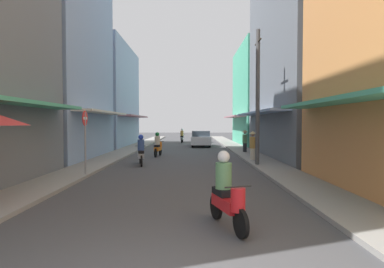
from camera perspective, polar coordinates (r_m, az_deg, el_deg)
ground_plane at (r=22.22m, az=-1.49°, el=-3.59°), size 99.08×99.08×0.00m
sidewalk_left at (r=22.76m, az=-12.65°, el=-3.35°), size 1.71×53.04×0.12m
sidewalk_right at (r=22.54m, az=9.77°, el=-3.38°), size 1.71×53.04×0.12m
building_left_mid at (r=21.71m, az=-25.16°, el=17.06°), size 7.05×8.66×15.75m
building_left_far at (r=30.76m, az=-16.78°, el=6.53°), size 7.05×10.44×9.28m
building_right_mid at (r=21.84m, az=21.26°, el=14.48°), size 7.05×11.57×13.88m
building_right_far at (r=32.41m, az=13.77°, el=6.65°), size 7.05×9.87×9.66m
motorbike_red at (r=6.64m, az=6.29°, el=-10.68°), size 0.72×1.75×1.58m
motorbike_orange at (r=20.47m, az=-6.20°, el=-2.10°), size 0.55×1.80×1.58m
motorbike_white at (r=34.37m, az=-1.83°, el=-0.44°), size 0.55×1.81×1.58m
motorbike_silver at (r=16.40m, az=-9.27°, el=-3.12°), size 0.63×1.79×1.58m
motorbike_blue at (r=35.20m, az=2.80°, el=-0.71°), size 0.55×1.81×0.96m
parked_car at (r=29.02m, az=1.57°, el=-0.81°), size 1.79×4.11×1.45m
pedestrian_midway at (r=17.81m, az=10.90°, el=-1.88°), size 0.44×0.44×1.72m
pedestrian_far at (r=22.67m, az=9.52°, el=-1.12°), size 0.44×0.44×1.67m
utility_pole at (r=15.87m, az=11.78°, el=6.57°), size 0.20×1.20×6.72m
street_sign_no_entry at (r=13.25m, az=-18.79°, el=-0.03°), size 0.07×0.60×2.65m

